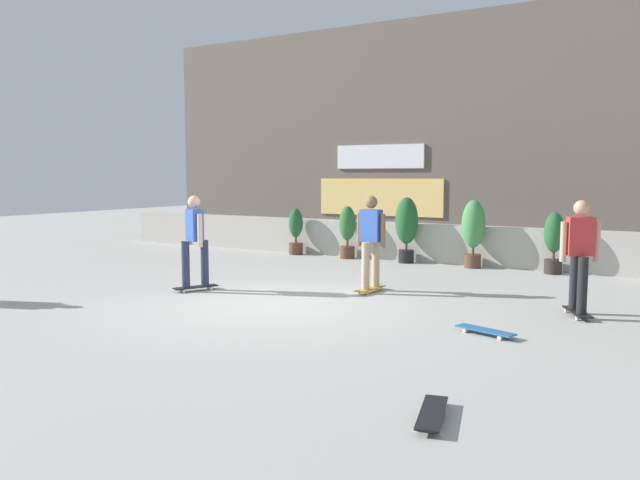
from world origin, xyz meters
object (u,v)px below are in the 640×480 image
potted_plant_1 (347,230)px  skateboard_aside (432,413)px  potted_plant_2 (407,225)px  potted_plant_3 (473,228)px  skater_mid_plaza (371,239)px  skater_foreground (580,252)px  skateboard_near_camera (485,330)px  potted_plant_0 (296,230)px  potted_plant_4 (554,240)px  skater_by_wall_left (195,238)px

potted_plant_1 → skateboard_aside: bearing=-58.0°
potted_plant_2 → potted_plant_1: bearing=180.0°
potted_plant_3 → skater_mid_plaza: skater_mid_plaza is taller
skater_foreground → skateboard_aside: bearing=-95.2°
potted_plant_1 → skater_foreground: (5.93, -3.99, 0.23)m
potted_plant_3 → skater_foreground: (2.77, -3.99, 0.06)m
skateboard_aside → skater_mid_plaza: bearing=121.0°
skateboard_near_camera → potted_plant_2: bearing=121.4°
potted_plant_0 → potted_plant_4: bearing=0.0°
potted_plant_2 → skater_foreground: (4.36, -3.99, 0.04)m
potted_plant_1 → potted_plant_3: potted_plant_3 is taller
skater_foreground → potted_plant_1: bearing=146.0°
potted_plant_4 → skater_foreground: skater_foreground is taller
potted_plant_1 → potted_plant_4: (4.87, -0.00, -0.00)m
potted_plant_3 → skater_by_wall_left: bearing=-123.1°
potted_plant_4 → skater_mid_plaza: skater_mid_plaza is taller
skater_mid_plaza → skater_foreground: bearing=-3.3°
potted_plant_2 → potted_plant_3: 1.59m
skater_foreground → potted_plant_3: bearing=124.7°
potted_plant_1 → potted_plant_3: (3.16, -0.00, 0.16)m
potted_plant_3 → skater_foreground: skater_foreground is taller
potted_plant_0 → skateboard_near_camera: size_ratio=1.45×
potted_plant_4 → skateboard_near_camera: (0.21, -5.76, -0.65)m
potted_plant_4 → skater_by_wall_left: (-5.13, -5.26, 0.23)m
skater_by_wall_left → skater_mid_plaza: bearing=28.0°
skateboard_aside → potted_plant_2: bearing=114.0°
potted_plant_4 → skateboard_aside: potted_plant_4 is taller
potted_plant_3 → skater_by_wall_left: (-3.42, -5.26, 0.06)m
potted_plant_1 → skateboard_near_camera: 7.70m
potted_plant_1 → potted_plant_4: potted_plant_1 is taller
skater_mid_plaza → potted_plant_1: bearing=123.2°
potted_plant_1 → potted_plant_4: bearing=-0.0°
potted_plant_0 → skater_by_wall_left: 5.41m
potted_plant_1 → skater_mid_plaza: (2.48, -3.79, 0.23)m
potted_plant_1 → skateboard_aside: (5.49, -8.79, -0.65)m
skater_by_wall_left → skateboard_aside: bearing=-31.6°
skater_foreground → skateboard_near_camera: 2.15m
skater_mid_plaza → skateboard_near_camera: bearing=-37.1°
potted_plant_2 → potted_plant_3: potted_plant_2 is taller
potted_plant_0 → potted_plant_1: bearing=0.0°
potted_plant_0 → potted_plant_2: size_ratio=0.78×
potted_plant_1 → potted_plant_0: bearing=-180.0°
potted_plant_2 → skateboard_aside: potted_plant_2 is taller
skater_by_wall_left → skateboard_near_camera: bearing=-5.4°
potted_plant_0 → potted_plant_4: potted_plant_4 is taller
skater_by_wall_left → potted_plant_0: bearing=103.4°
potted_plant_2 → potted_plant_0: bearing=180.0°
potted_plant_4 → skater_mid_plaza: bearing=-122.1°
potted_plant_1 → potted_plant_4: size_ratio=1.00×
potted_plant_0 → potted_plant_2: (3.08, -0.00, 0.27)m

